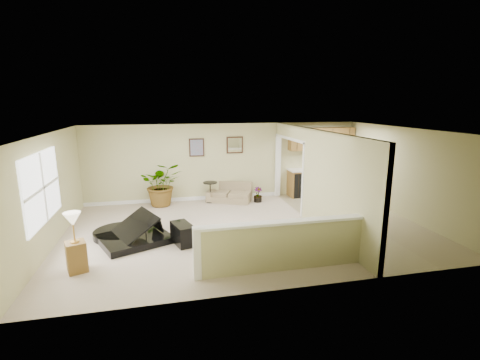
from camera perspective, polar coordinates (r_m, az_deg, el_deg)
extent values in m
plane|color=#BEAB93|center=(8.98, 1.18, -8.02)|extent=(9.00, 9.00, 0.00)
cube|color=#C0BB83|center=(11.50, -2.35, 3.03)|extent=(9.00, 0.04, 2.50)
cube|color=#C0BB83|center=(5.86, 8.27, -6.60)|extent=(9.00, 0.04, 2.50)
cube|color=#C0BB83|center=(8.74, -28.78, -1.63)|extent=(0.04, 6.00, 2.50)
cube|color=#C0BB83|center=(10.62, 25.53, 0.98)|extent=(0.04, 6.00, 2.50)
cube|color=white|center=(8.43, 1.26, 8.09)|extent=(9.00, 6.00, 0.04)
cube|color=gray|center=(10.16, 18.81, -6.21)|extent=(2.70, 6.00, 0.01)
cube|color=#C0BB83|center=(8.16, 15.65, -1.43)|extent=(0.12, 3.60, 2.50)
cube|color=#C0BB83|center=(10.68, 8.44, 7.84)|extent=(0.12, 2.35, 0.40)
cube|color=#C0BB83|center=(6.80, 7.15, -10.79)|extent=(3.30, 0.12, 0.95)
cube|color=white|center=(6.62, 7.26, -6.90)|extent=(3.40, 0.22, 0.05)
cube|color=white|center=(6.46, -7.08, -11.86)|extent=(0.14, 0.14, 1.00)
cube|color=white|center=(8.23, -29.76, -1.11)|extent=(0.05, 2.15, 1.45)
cube|color=#331D12|center=(11.28, -7.13, 5.32)|extent=(0.48, 0.03, 0.58)
cube|color=#82536A|center=(11.26, -7.12, 5.30)|extent=(0.40, 0.01, 0.50)
cube|color=#331D12|center=(11.46, -0.87, 5.78)|extent=(0.55, 0.03, 0.55)
cube|color=white|center=(11.44, -0.85, 5.77)|extent=(0.46, 0.01, 0.46)
cube|color=brown|center=(12.39, 13.13, -0.37)|extent=(2.30, 0.60, 0.90)
cube|color=silver|center=(12.30, 13.24, 1.77)|extent=(2.36, 0.65, 0.04)
cube|color=black|center=(12.07, 9.71, -0.66)|extent=(0.60, 0.60, 0.84)
cube|color=brown|center=(12.26, 13.24, 6.60)|extent=(2.30, 0.35, 0.75)
cube|color=black|center=(8.29, -17.19, -4.68)|extent=(1.85, 1.75, 0.30)
cylinder|color=black|center=(8.84, -17.91, -3.67)|extent=(1.26, 1.26, 0.30)
cube|color=silver|center=(8.27, -11.14, -4.68)|extent=(0.61, 1.02, 0.02)
cube|color=black|center=(8.33, -17.95, -2.71)|extent=(1.53, 1.53, 0.68)
cube|color=black|center=(8.12, -9.41, -8.71)|extent=(0.55, 0.78, 0.47)
cube|color=#988460|center=(11.39, -1.75, -2.51)|extent=(1.59, 1.29, 0.39)
cube|color=#988460|center=(11.58, -2.05, -0.23)|extent=(1.33, 0.75, 0.41)
cube|color=#988460|center=(11.23, -4.82, -1.36)|extent=(0.48, 0.78, 0.15)
cube|color=#988460|center=(11.45, 1.23, -1.04)|extent=(0.48, 0.78, 0.15)
cylinder|color=black|center=(11.35, -4.87, -3.54)|extent=(0.33, 0.33, 0.03)
cylinder|color=black|center=(11.27, -4.90, -2.00)|extent=(0.03, 0.03, 0.64)
cylinder|color=black|center=(11.19, -4.93, -0.42)|extent=(0.46, 0.46, 0.03)
cylinder|color=black|center=(11.20, -12.56, -3.38)|extent=(0.39, 0.39, 0.27)
imported|color=#204615|center=(11.06, -12.70, -0.64)|extent=(1.27, 1.11, 1.37)
cylinder|color=black|center=(11.32, 2.95, -3.16)|extent=(0.25, 0.25, 0.18)
imported|color=#204615|center=(11.28, 2.96, -2.40)|extent=(0.30, 0.30, 0.49)
cube|color=brown|center=(7.45, -25.25, -11.31)|extent=(0.44, 0.44, 0.59)
cylinder|color=gold|center=(7.34, -25.47, -9.11)|extent=(0.16, 0.16, 0.02)
cylinder|color=gold|center=(7.27, -25.62, -7.66)|extent=(0.03, 0.03, 0.40)
cone|color=#FFF1D0|center=(7.19, -25.81, -5.81)|extent=(0.32, 0.32, 0.26)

